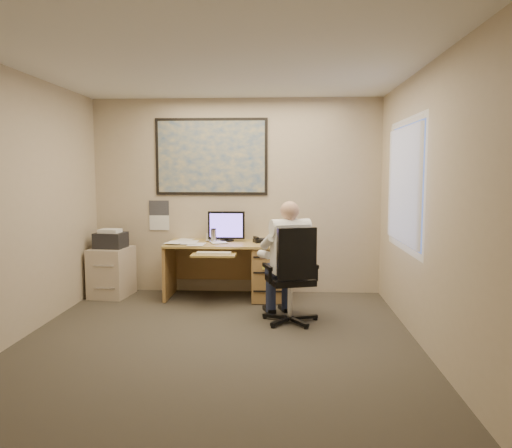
# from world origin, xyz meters

# --- Properties ---
(room_shell) EXTENTS (4.00, 4.50, 2.70)m
(room_shell) POSITION_xyz_m (0.00, 0.00, 1.35)
(room_shell) COLOR #39342C
(room_shell) RESTS_ON ground
(desk) EXTENTS (1.60, 0.97, 1.15)m
(desk) POSITION_xyz_m (0.24, 1.90, 0.44)
(desk) COLOR tan
(desk) RESTS_ON ground
(world_map) EXTENTS (1.56, 0.03, 1.06)m
(world_map) POSITION_xyz_m (-0.34, 2.23, 1.90)
(world_map) COLOR #1E4C93
(world_map) RESTS_ON room_shell
(wall_calendar) EXTENTS (0.28, 0.01, 0.42)m
(wall_calendar) POSITION_xyz_m (-1.09, 2.24, 1.08)
(wall_calendar) COLOR white
(wall_calendar) RESTS_ON room_shell
(window_blinds) EXTENTS (0.06, 1.40, 1.30)m
(window_blinds) POSITION_xyz_m (1.97, 0.80, 1.55)
(window_blinds) COLOR beige
(window_blinds) RESTS_ON room_shell
(filing_cabinet) EXTENTS (0.54, 0.62, 0.92)m
(filing_cabinet) POSITION_xyz_m (-1.68, 1.90, 0.39)
(filing_cabinet) COLOR beige
(filing_cabinet) RESTS_ON ground
(office_chair) EXTENTS (0.81, 0.81, 1.10)m
(office_chair) POSITION_xyz_m (0.72, 0.79, 0.32)
(office_chair) COLOR black
(office_chair) RESTS_ON ground
(person) EXTENTS (0.80, 0.95, 1.37)m
(person) POSITION_xyz_m (0.74, 0.87, 0.68)
(person) COLOR white
(person) RESTS_ON office_chair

